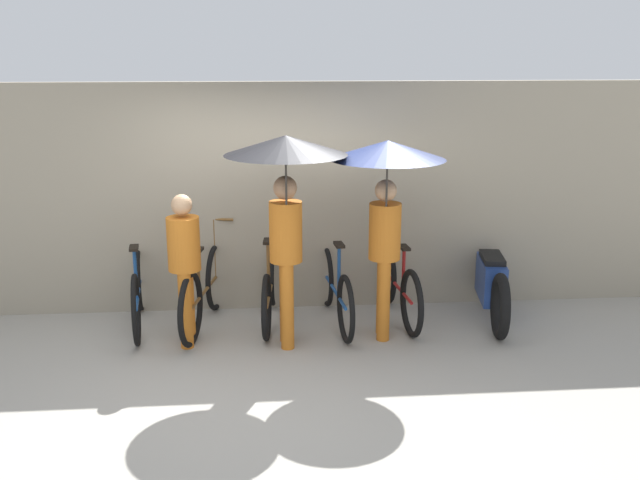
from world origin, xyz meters
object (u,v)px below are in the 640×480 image
pedestrian_center (286,177)px  pedestrian_trailing (387,180)px  parked_bicycle_0 (138,291)px  parked_bicycle_4 (398,286)px  pedestrian_leading (184,259)px  parked_bicycle_1 (204,291)px  parked_bicycle_2 (270,289)px  motorcycle (491,282)px  parked_bicycle_3 (335,290)px

pedestrian_center → pedestrian_trailing: pedestrian_center is taller
parked_bicycle_0 → parked_bicycle_4: 2.80m
pedestrian_leading → pedestrian_center: pedestrian_center is taller
pedestrian_leading → parked_bicycle_4: bearing=-164.8°
parked_bicycle_1 → parked_bicycle_2: (0.70, 0.09, -0.03)m
parked_bicycle_1 → motorcycle: bearing=-78.9°
parked_bicycle_2 → parked_bicycle_3: bearing=-93.3°
parked_bicycle_2 → pedestrian_trailing: bearing=-114.8°
parked_bicycle_0 → parked_bicycle_2: parked_bicycle_0 is taller
pedestrian_leading → pedestrian_center: bearing=170.6°
motorcycle → parked_bicycle_0: bearing=98.4°
parked_bicycle_3 → motorcycle: bearing=-93.9°
parked_bicycle_4 → pedestrian_trailing: 1.45m
parked_bicycle_4 → pedestrian_center: size_ratio=0.81×
parked_bicycle_3 → pedestrian_trailing: (0.44, -0.54, 1.29)m
parked_bicycle_0 → motorcycle: 3.83m
parked_bicycle_1 → motorcycle: (3.13, 0.03, -0.00)m
pedestrian_trailing → parked_bicycle_4: bearing=-106.7°
pedestrian_leading → motorcycle: bearing=-169.3°
parked_bicycle_0 → parked_bicycle_2: 1.40m
parked_bicycle_1 → parked_bicycle_3: 1.40m
parked_bicycle_0 → pedestrian_center: 2.19m
pedestrian_center → motorcycle: (2.27, 0.71, -1.33)m
pedestrian_leading → motorcycle: (3.26, 0.51, -0.50)m
parked_bicycle_1 → motorcycle: parked_bicycle_1 is taller
parked_bicycle_4 → parked_bicycle_0: bearing=85.1°
parked_bicycle_4 → pedestrian_leading: 2.36m
motorcycle → parked_bicycle_3: bearing=100.1°
parked_bicycle_0 → parked_bicycle_1: (0.70, -0.07, 0.01)m
parked_bicycle_2 → motorcycle: size_ratio=0.88×
parked_bicycle_2 → pedestrian_leading: 1.14m
parked_bicycle_4 → parked_bicycle_3: bearing=90.1°
parked_bicycle_1 → parked_bicycle_4: (2.10, 0.05, -0.03)m
parked_bicycle_0 → pedestrian_trailing: (2.54, -0.62, 1.27)m
motorcycle → pedestrian_trailing: bearing=123.1°
parked_bicycle_1 → motorcycle: 3.13m
parked_bicycle_1 → parked_bicycle_3: (1.40, -0.00, -0.03)m
pedestrian_center → parked_bicycle_1: bearing=-40.2°
parked_bicycle_2 → parked_bicycle_0: bearing=96.0°
parked_bicycle_3 → pedestrian_trailing: pedestrian_trailing is taller
pedestrian_leading → parked_bicycle_1: bearing=-103.9°
parked_bicycle_0 → parked_bicycle_1: 0.71m
parked_bicycle_2 → parked_bicycle_3: (0.70, -0.10, 0.01)m
parked_bicycle_1 → pedestrian_leading: pedestrian_leading is taller
pedestrian_center → motorcycle: pedestrian_center is taller
pedestrian_leading → motorcycle: 3.34m
pedestrian_center → parked_bicycle_3: bearing=-130.7°
parked_bicycle_1 → parked_bicycle_3: parked_bicycle_1 is taller
parked_bicycle_0 → parked_bicycle_1: parked_bicycle_0 is taller
parked_bicycle_1 → pedestrian_center: bearing=-117.7°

